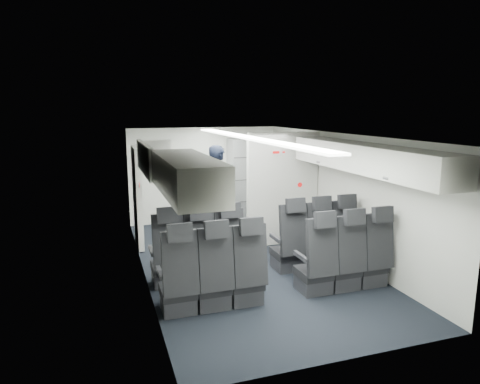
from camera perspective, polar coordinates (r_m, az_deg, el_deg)
cabin_shell at (r=7.00m, az=1.03°, el=-0.80°), size 3.41×6.01×2.16m
seat_row_front at (r=6.71m, az=2.54°, el=-7.73°), size 3.33×0.56×1.24m
seat_row_mid at (r=5.93m, az=5.69°, el=-10.35°), size 3.33×0.56×1.24m
overhead_bin_left_rear at (r=4.60m, az=-7.15°, el=2.20°), size 0.53×1.80×0.40m
overhead_bin_left_front_open at (r=6.32m, az=-10.63°, el=3.37°), size 0.64×1.70×0.72m
overhead_bin_right_rear at (r=5.83m, az=21.00°, el=3.40°), size 0.53×1.80×0.40m
overhead_bin_right_front at (r=7.26m, az=12.25°, el=5.24°), size 0.53×1.70×0.40m
bulkhead_partition at (r=8.10m, az=5.70°, el=0.42°), size 1.40×0.15×2.13m
galley_unit at (r=9.87m, az=0.99°, el=1.64°), size 0.85×0.52×1.90m
boarding_door at (r=8.20m, az=-13.53°, el=-0.57°), size 0.12×1.27×1.86m
flight_attendant at (r=8.67m, az=-2.91°, el=0.16°), size 0.49×0.70×1.86m
carry_on_bag at (r=6.62m, az=-10.27°, el=4.30°), size 0.50×0.42×0.26m
papers at (r=8.64m, az=-1.61°, el=1.11°), size 0.21×0.11×0.16m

